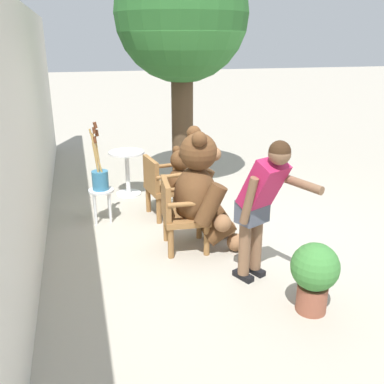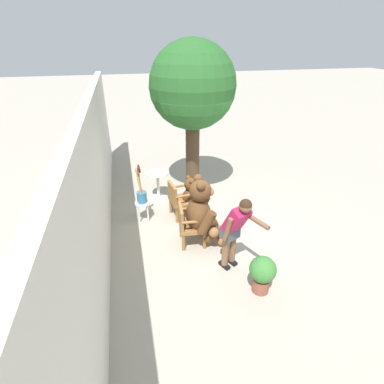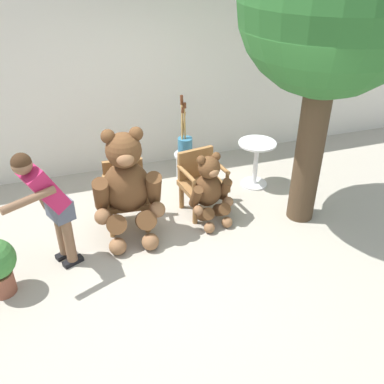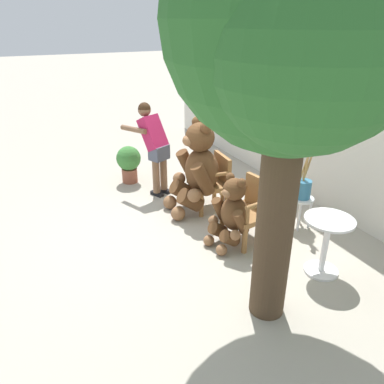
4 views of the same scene
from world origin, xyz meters
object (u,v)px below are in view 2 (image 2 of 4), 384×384
(wooden_chair_left, at_px, (189,224))
(brush_bucket, at_px, (142,195))
(person_visitor, at_px, (235,227))
(wooden_chair_right, at_px, (180,199))
(white_stool, at_px, (143,206))
(round_side_table, at_px, (158,182))
(potted_plant, at_px, (262,272))
(teddy_bear_large, at_px, (202,212))
(teddy_bear_small, at_px, (192,196))
(patio_tree, at_px, (194,88))

(wooden_chair_left, relative_size, brush_bucket, 0.92)
(person_visitor, bearing_deg, wooden_chair_right, 16.85)
(wooden_chair_left, xyz_separation_m, person_visitor, (-0.93, -0.60, 0.45))
(white_stool, bearing_deg, wooden_chair_right, -92.72)
(round_side_table, distance_m, potted_plant, 3.81)
(wooden_chair_right, height_order, white_stool, wooden_chair_right)
(person_visitor, bearing_deg, brush_bucket, 35.83)
(teddy_bear_large, xyz_separation_m, person_visitor, (-0.92, -0.34, 0.20))
(wooden_chair_right, bearing_deg, wooden_chair_left, 179.98)
(round_side_table, bearing_deg, brush_bucket, 153.79)
(teddy_bear_small, xyz_separation_m, round_side_table, (0.99, 0.67, -0.03))
(teddy_bear_small, height_order, white_stool, teddy_bear_small)
(teddy_bear_large, height_order, person_visitor, person_visitor)
(person_visitor, distance_m, brush_bucket, 2.49)
(wooden_chair_right, height_order, round_side_table, wooden_chair_right)
(wooden_chair_left, height_order, potted_plant, wooden_chair_left)
(round_side_table, bearing_deg, wooden_chair_right, -159.76)
(brush_bucket, distance_m, round_side_table, 1.10)
(wooden_chair_left, distance_m, teddy_bear_small, 1.10)
(wooden_chair_left, xyz_separation_m, wooden_chair_right, (1.04, -0.00, 0.00))
(wooden_chair_left, bearing_deg, brush_bucket, 38.29)
(teddy_bear_large, bearing_deg, brush_bucket, 45.51)
(wooden_chair_right, height_order, patio_tree, patio_tree)
(brush_bucket, height_order, potted_plant, brush_bucket)
(wooden_chair_right, distance_m, person_visitor, 2.11)
(teddy_bear_large, bearing_deg, wooden_chair_left, 87.24)
(patio_tree, height_order, potted_plant, patio_tree)
(wooden_chair_right, distance_m, brush_bucket, 0.87)
(white_stool, distance_m, brush_bucket, 0.29)
(person_visitor, distance_m, patio_tree, 3.75)
(teddy_bear_small, bearing_deg, person_visitor, -171.31)
(teddy_bear_small, bearing_deg, round_side_table, 33.84)
(teddy_bear_large, distance_m, person_visitor, 1.00)
(patio_tree, bearing_deg, white_stool, 130.77)
(wooden_chair_left, height_order, person_visitor, person_visitor)
(brush_bucket, height_order, round_side_table, brush_bucket)
(potted_plant, bearing_deg, brush_bucket, 33.15)
(wooden_chair_left, xyz_separation_m, potted_plant, (-1.55, -0.87, -0.07))
(white_stool, bearing_deg, person_visitor, -144.28)
(brush_bucket, height_order, patio_tree, patio_tree)
(patio_tree, bearing_deg, teddy_bear_small, 164.84)
(teddy_bear_large, height_order, white_stool, teddy_bear_large)
(patio_tree, bearing_deg, person_visitor, 179.08)
(wooden_chair_right, relative_size, round_side_table, 1.19)
(person_visitor, relative_size, round_side_table, 2.12)
(teddy_bear_small, relative_size, white_stool, 2.13)
(person_visitor, relative_size, white_stool, 3.32)
(wooden_chair_right, relative_size, teddy_bear_large, 0.59)
(wooden_chair_right, distance_m, patio_tree, 2.67)
(potted_plant, bearing_deg, round_side_table, 18.98)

